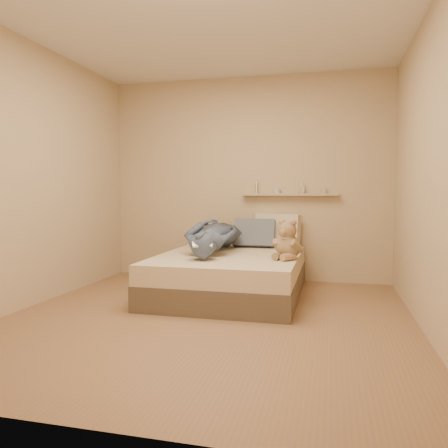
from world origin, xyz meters
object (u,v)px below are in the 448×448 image
(pillow_grey, at_px, (254,233))
(person, at_px, (214,235))
(wall_shelf, at_px, (289,194))
(pillow_cream, at_px, (278,231))
(teddy_bear, at_px, (288,243))
(dark_plush, at_px, (204,236))
(game_console, at_px, (202,244))
(bed, at_px, (230,275))

(pillow_grey, height_order, person, person)
(wall_shelf, bearing_deg, pillow_grey, -151.44)
(pillow_grey, distance_m, person, 0.63)
(pillow_cream, relative_size, pillow_grey, 1.10)
(teddy_bear, height_order, wall_shelf, wall_shelf)
(teddy_bear, relative_size, dark_plush, 1.39)
(teddy_bear, xyz_separation_m, pillow_grey, (-0.49, 0.90, 0.00))
(teddy_bear, height_order, dark_plush, teddy_bear)
(game_console, height_order, pillow_grey, pillow_grey)
(bed, bearing_deg, dark_plush, 127.74)
(pillow_cream, distance_m, wall_shelf, 0.48)
(game_console, height_order, pillow_cream, pillow_cream)
(game_console, height_order, dark_plush, dark_plush)
(person, height_order, wall_shelf, wall_shelf)
(pillow_grey, bearing_deg, teddy_bear, -61.24)
(bed, height_order, game_console, game_console)
(dark_plush, relative_size, pillow_cream, 0.54)
(bed, relative_size, dark_plush, 6.43)
(dark_plush, distance_m, wall_shelf, 1.19)
(bed, xyz_separation_m, teddy_bear, (0.64, -0.21, 0.39))
(bed, relative_size, game_console, 9.03)
(pillow_grey, relative_size, person, 0.32)
(game_console, relative_size, teddy_bear, 0.51)
(bed, height_order, teddy_bear, teddy_bear)
(pillow_grey, relative_size, wall_shelf, 0.42)
(pillow_cream, bearing_deg, person, -135.14)
(teddy_bear, height_order, person, teddy_bear)
(dark_plush, relative_size, person, 0.19)
(bed, height_order, wall_shelf, wall_shelf)
(game_console, relative_size, pillow_grey, 0.42)
(person, bearing_deg, teddy_bear, 151.32)
(pillow_cream, bearing_deg, dark_plush, -167.37)
(bed, distance_m, pillow_grey, 0.81)
(wall_shelf, bearing_deg, teddy_bear, -85.28)
(pillow_cream, height_order, person, pillow_cream)
(bed, relative_size, pillow_grey, 3.80)
(bed, height_order, person, person)
(bed, relative_size, teddy_bear, 4.63)
(pillow_cream, relative_size, wall_shelf, 0.46)
(bed, distance_m, game_console, 0.70)
(teddy_bear, relative_size, pillow_cream, 0.75)
(game_console, distance_m, teddy_bear, 0.86)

